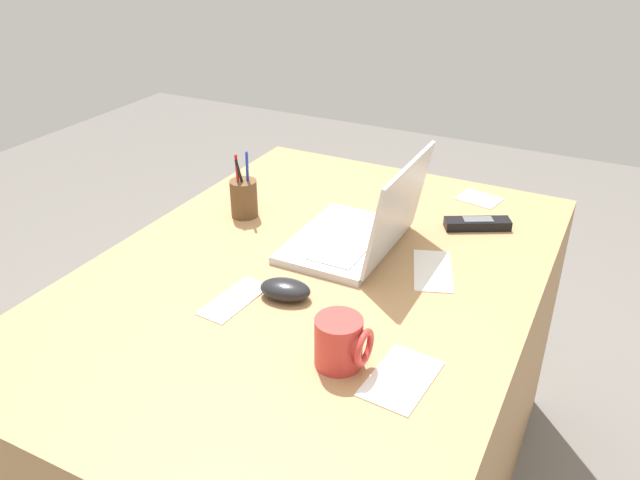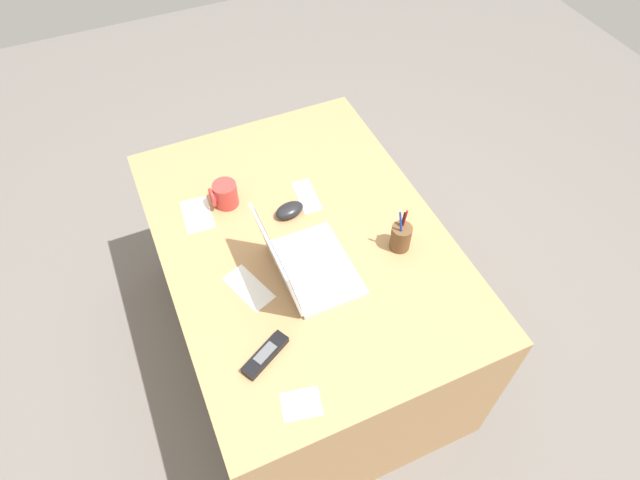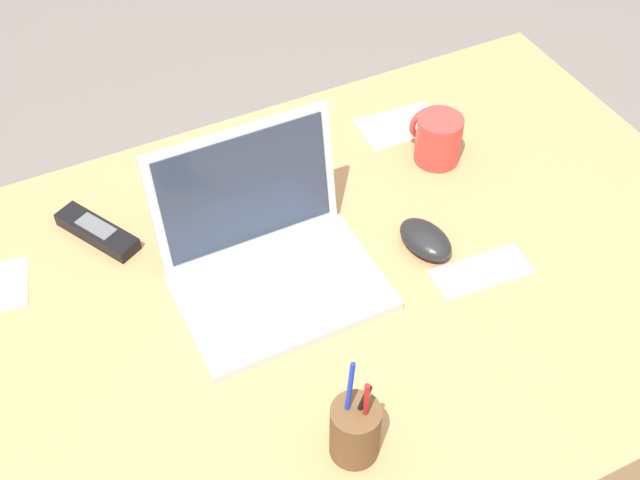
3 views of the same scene
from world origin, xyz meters
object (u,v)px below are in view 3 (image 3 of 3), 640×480
object	(u,v)px
pen_holder	(355,430)
coffee_mug_white	(438,138)
computer_mouse	(424,238)
laptop	(270,258)
cordless_phone	(97,231)

from	to	relation	value
pen_holder	coffee_mug_white	bearing A→B (deg)	48.17
computer_mouse	pen_holder	size ratio (longest dim) A/B	0.60
laptop	cordless_phone	xyz separation A→B (m)	(-0.23, 0.21, -0.04)
computer_mouse	cordless_phone	bearing A→B (deg)	141.15
coffee_mug_white	computer_mouse	bearing A→B (deg)	-126.62
coffee_mug_white	pen_holder	xyz separation A→B (m)	(-0.42, -0.47, 0.00)
computer_mouse	laptop	bearing A→B (deg)	158.91
computer_mouse	coffee_mug_white	world-z (taller)	coffee_mug_white
computer_mouse	coffee_mug_white	size ratio (longest dim) A/B	1.11
pen_holder	laptop	bearing A→B (deg)	85.74
laptop	coffee_mug_white	bearing A→B (deg)	18.87
cordless_phone	pen_holder	size ratio (longest dim) A/B	0.91
laptop	coffee_mug_white	world-z (taller)	laptop
coffee_mug_white	pen_holder	distance (m)	0.63
laptop	computer_mouse	distance (m)	0.27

